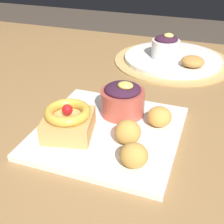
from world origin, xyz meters
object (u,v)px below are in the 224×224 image
object	(u,v)px
back_pastry	(193,61)
back_plate	(173,58)
cake_slice	(68,121)
fritter_middle	(134,155)
front_plate	(109,132)
back_ramekin	(166,47)
fritter_front	(128,132)
fritter_back	(159,117)
berry_ramekin	(123,99)

from	to	relation	value
back_pastry	back_plate	bearing A→B (deg)	137.10
cake_slice	fritter_middle	size ratio (longest dim) A/B	2.31
front_plate	back_ramekin	xyz separation A→B (m)	(0.03, 0.42, 0.04)
back_plate	back_ramekin	world-z (taller)	back_ramekin
front_plate	back_plate	distance (m)	0.44
back_pastry	cake_slice	bearing A→B (deg)	-113.82
back_pastry	front_plate	bearing A→B (deg)	-107.28
cake_slice	back_pastry	distance (m)	0.45
back_ramekin	back_pastry	xyz separation A→B (m)	(0.09, -0.05, -0.02)
fritter_front	fritter_middle	size ratio (longest dim) A/B	1.02
fritter_back	front_plate	bearing A→B (deg)	-151.58
fritter_front	back_plate	world-z (taller)	fritter_front
front_plate	cake_slice	world-z (taller)	cake_slice
berry_ramekin	back_plate	bearing A→B (deg)	83.08
fritter_front	fritter_middle	xyz separation A→B (m)	(0.03, -0.06, -0.00)
fritter_back	back_pastry	distance (m)	0.32
back_ramekin	fritter_middle	bearing A→B (deg)	-84.55
fritter_middle	fritter_front	bearing A→B (deg)	116.27
fritter_front	fritter_back	xyz separation A→B (m)	(0.04, 0.08, -0.00)
cake_slice	back_pastry	world-z (taller)	cake_slice
cake_slice	back_ramekin	world-z (taller)	back_ramekin
fritter_middle	front_plate	bearing A→B (deg)	131.63
berry_ramekin	back_ramekin	xyz separation A→B (m)	(0.02, 0.35, 0.01)
fritter_back	back_ramekin	bearing A→B (deg)	99.47
cake_slice	front_plate	bearing A→B (deg)	30.92
fritter_back	fritter_middle	bearing A→B (deg)	-95.73
front_plate	fritter_back	xyz separation A→B (m)	(0.09, 0.05, 0.03)
fritter_front	berry_ramekin	bearing A→B (deg)	113.41
front_plate	back_pastry	bearing A→B (deg)	72.72
fritter_front	back_plate	xyz separation A→B (m)	(0.00, 0.46, -0.02)
berry_ramekin	back_pastry	xyz separation A→B (m)	(0.11, 0.30, -0.01)
fritter_back	back_plate	size ratio (longest dim) A/B	0.17
front_plate	berry_ramekin	size ratio (longest dim) A/B	2.96
fritter_middle	back_plate	size ratio (longest dim) A/B	0.16
fritter_front	fritter_middle	bearing A→B (deg)	-63.73
fritter_back	back_plate	xyz separation A→B (m)	(-0.04, 0.38, -0.02)
cake_slice	berry_ramekin	bearing A→B (deg)	56.06
fritter_middle	berry_ramekin	bearing A→B (deg)	114.49
front_plate	fritter_back	world-z (taller)	fritter_back
cake_slice	berry_ramekin	distance (m)	0.13
front_plate	back_plate	size ratio (longest dim) A/B	0.92
fritter_back	back_pastry	bearing A→B (deg)	85.38
fritter_back	back_plate	distance (m)	0.39
front_plate	back_ramekin	bearing A→B (deg)	86.15
front_plate	cake_slice	size ratio (longest dim) A/B	2.50
berry_ramekin	back_plate	world-z (taller)	berry_ramekin
berry_ramekin	fritter_middle	size ratio (longest dim) A/B	1.95
fritter_front	back_ramekin	distance (m)	0.45
fritter_front	back_pastry	bearing A→B (deg)	80.39
front_plate	back_plate	bearing A→B (deg)	83.34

